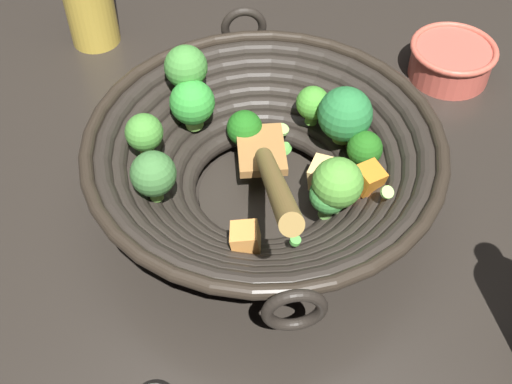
% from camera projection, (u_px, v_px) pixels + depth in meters
% --- Properties ---
extents(ground_plane, '(4.00, 4.00, 0.00)m').
position_uv_depth(ground_plane, '(264.00, 199.00, 0.71)').
color(ground_plane, '#28231E').
extents(wok, '(0.36, 0.36, 0.21)m').
position_uv_depth(wok, '(265.00, 159.00, 0.67)').
color(wok, black).
rests_on(wok, ground).
extents(prep_bowl, '(0.11, 0.11, 0.05)m').
position_uv_depth(prep_bowl, '(450.00, 59.00, 0.83)').
color(prep_bowl, '#D15647').
rests_on(prep_bowl, ground).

